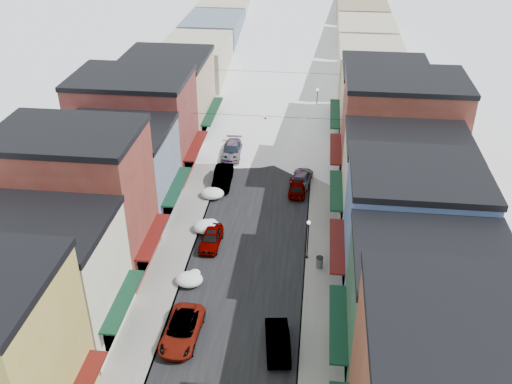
% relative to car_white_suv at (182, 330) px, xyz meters
% --- Properties ---
extents(road, '(10.00, 160.00, 0.01)m').
position_rel_car_white_suv_xyz_m(road, '(3.50, 47.48, -0.75)').
color(road, black).
rests_on(road, ground).
extents(sidewalk_left, '(3.20, 160.00, 0.15)m').
position_rel_car_white_suv_xyz_m(sidewalk_left, '(-3.10, 47.48, -0.68)').
color(sidewalk_left, gray).
rests_on(sidewalk_left, ground).
extents(sidewalk_right, '(3.20, 160.00, 0.15)m').
position_rel_car_white_suv_xyz_m(sidewalk_right, '(10.10, 47.48, -0.68)').
color(sidewalk_right, gray).
rests_on(sidewalk_right, ground).
extents(curb_left, '(0.10, 160.00, 0.15)m').
position_rel_car_white_suv_xyz_m(curb_left, '(-1.55, 47.48, -0.68)').
color(curb_left, slate).
rests_on(curb_left, ground).
extents(curb_right, '(0.10, 160.00, 0.15)m').
position_rel_car_white_suv_xyz_m(curb_right, '(8.55, 47.48, -0.68)').
color(curb_right, slate).
rests_on(curb_right, ground).
extents(bldg_l_cream, '(11.30, 8.20, 9.50)m').
position_rel_car_white_suv_xyz_m(bldg_l_cream, '(-9.69, -0.02, 4.00)').
color(bldg_l_cream, beige).
rests_on(bldg_l_cream, ground).
extents(bldg_l_brick_near, '(12.30, 8.20, 12.50)m').
position_rel_car_white_suv_xyz_m(bldg_l_brick_near, '(-10.19, 7.98, 5.50)').
color(bldg_l_brick_near, maroon).
rests_on(bldg_l_brick_near, ground).
extents(bldg_l_grayblue, '(11.30, 9.20, 9.00)m').
position_rel_car_white_suv_xyz_m(bldg_l_grayblue, '(-9.69, 16.48, 3.75)').
color(bldg_l_grayblue, slate).
rests_on(bldg_l_grayblue, ground).
extents(bldg_l_brick_far, '(13.30, 9.20, 11.00)m').
position_rel_car_white_suv_xyz_m(bldg_l_brick_far, '(-10.69, 25.48, 4.75)').
color(bldg_l_brick_far, maroon).
rests_on(bldg_l_brick_far, ground).
extents(bldg_l_tan, '(11.30, 11.20, 10.00)m').
position_rel_car_white_suv_xyz_m(bldg_l_tan, '(-9.69, 35.48, 4.25)').
color(bldg_l_tan, tan).
rests_on(bldg_l_tan, ground).
extents(bldg_r_green, '(11.30, 9.20, 9.50)m').
position_rel_car_white_suv_xyz_m(bldg_r_green, '(16.69, -0.52, 4.00)').
color(bldg_r_green, '#224833').
rests_on(bldg_r_green, ground).
extents(bldg_r_blue, '(11.30, 9.20, 10.50)m').
position_rel_car_white_suv_xyz_m(bldg_r_blue, '(16.69, 8.48, 4.50)').
color(bldg_r_blue, '#425E95').
rests_on(bldg_r_blue, ground).
extents(bldg_r_cream, '(12.30, 9.20, 9.00)m').
position_rel_car_white_suv_xyz_m(bldg_r_cream, '(17.19, 17.48, 3.75)').
color(bldg_r_cream, '#BDB898').
rests_on(bldg_r_cream, ground).
extents(bldg_r_brick_far, '(13.30, 9.20, 11.50)m').
position_rel_car_white_suv_xyz_m(bldg_r_brick_far, '(17.69, 26.48, 5.00)').
color(bldg_r_brick_far, maroon).
rests_on(bldg_r_brick_far, ground).
extents(bldg_r_tan, '(11.30, 11.20, 9.50)m').
position_rel_car_white_suv_xyz_m(bldg_r_tan, '(16.69, 36.48, 4.00)').
color(bldg_r_tan, tan).
rests_on(bldg_r_tan, ground).
extents(distant_blocks, '(34.00, 55.00, 8.00)m').
position_rel_car_white_suv_xyz_m(distant_blocks, '(3.50, 70.48, 3.25)').
color(distant_blocks, gray).
rests_on(distant_blocks, ground).
extents(overhead_cables, '(16.40, 15.04, 0.04)m').
position_rel_car_white_suv_xyz_m(overhead_cables, '(3.50, 34.98, 5.45)').
color(overhead_cables, black).
rests_on(overhead_cables, ground).
extents(car_white_suv, '(2.66, 5.50, 1.51)m').
position_rel_car_white_suv_xyz_m(car_white_suv, '(0.00, 0.00, 0.00)').
color(car_white_suv, silver).
rests_on(car_white_suv, ground).
extents(car_silver_sedan, '(1.85, 4.35, 1.47)m').
position_rel_car_white_suv_xyz_m(car_silver_sedan, '(0.00, 11.75, -0.02)').
color(car_silver_sedan, '#AEB2B7').
rests_on(car_silver_sedan, ground).
extents(car_dark_hatch, '(2.02, 5.27, 1.71)m').
position_rel_car_white_suv_xyz_m(car_dark_hatch, '(-0.80, 22.99, 0.10)').
color(car_dark_hatch, black).
rests_on(car_dark_hatch, ground).
extents(car_silver_wagon, '(2.39, 5.46, 1.56)m').
position_rel_car_white_suv_xyz_m(car_silver_wagon, '(-0.80, 29.65, 0.03)').
color(car_silver_wagon, '#ADB1B6').
rests_on(car_silver_wagon, ground).
extents(car_green_sedan, '(2.30, 4.95, 1.57)m').
position_rel_car_white_suv_xyz_m(car_green_sedan, '(7.00, -0.25, 0.03)').
color(car_green_sedan, black).
rests_on(car_green_sedan, ground).
extents(car_gray_suv, '(1.82, 4.46, 1.52)m').
position_rel_car_white_suv_xyz_m(car_gray_suv, '(7.26, 22.13, 0.00)').
color(car_gray_suv, '#9C9DA4').
rests_on(car_gray_suv, ground).
extents(car_black_sedan, '(2.62, 5.15, 1.43)m').
position_rel_car_white_suv_xyz_m(car_black_sedan, '(7.60, 24.09, -0.04)').
color(car_black_sedan, black).
rests_on(car_black_sedan, ground).
extents(car_lane_silver, '(2.65, 5.17, 1.68)m').
position_rel_car_white_suv_xyz_m(car_lane_silver, '(1.94, 38.19, 0.09)').
color(car_lane_silver, '#AFB2B8').
rests_on(car_lane_silver, ground).
extents(car_lane_white, '(2.88, 5.83, 1.59)m').
position_rel_car_white_suv_xyz_m(car_lane_white, '(5.43, 57.28, 0.04)').
color(car_lane_white, white).
rests_on(car_lane_white, ground).
extents(trash_can, '(0.63, 0.63, 1.07)m').
position_rel_car_white_suv_xyz_m(trash_can, '(9.79, 9.34, -0.06)').
color(trash_can, slate).
rests_on(trash_can, sidewalk_right).
extents(streetlamp_near, '(0.32, 0.32, 3.83)m').
position_rel_car_white_suv_xyz_m(streetlamp_near, '(8.70, 10.62, 1.81)').
color(streetlamp_near, black).
rests_on(streetlamp_near, sidewalk_right).
extents(streetlamp_far, '(0.33, 0.33, 4.01)m').
position_rel_car_white_suv_xyz_m(streetlamp_far, '(8.78, 42.48, 1.92)').
color(streetlamp_far, black).
rests_on(streetlamp_far, sidewalk_right).
extents(snow_pile_near, '(2.26, 2.59, 0.96)m').
position_rel_car_white_suv_xyz_m(snow_pile_near, '(-0.78, 6.19, -0.30)').
color(snow_pile_near, white).
rests_on(snow_pile_near, ground).
extents(snow_pile_mid, '(2.55, 2.77, 1.08)m').
position_rel_car_white_suv_xyz_m(snow_pile_mid, '(-0.78, 13.93, -0.24)').
color(snow_pile_mid, white).
rests_on(snow_pile_mid, ground).
extents(snow_pile_far, '(2.41, 2.68, 1.02)m').
position_rel_car_white_suv_xyz_m(snow_pile_far, '(-1.38, 20.15, -0.27)').
color(snow_pile_far, white).
rests_on(snow_pile_far, ground).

